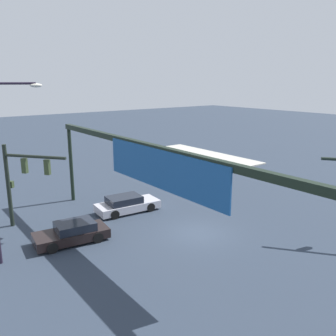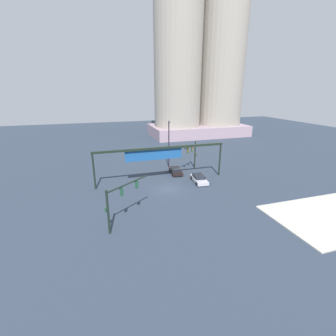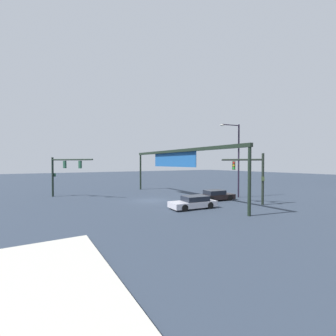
{
  "view_description": "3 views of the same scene",
  "coord_description": "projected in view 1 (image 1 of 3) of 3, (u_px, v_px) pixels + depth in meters",
  "views": [
    {
      "loc": [
        -15.44,
        14.16,
        9.34
      ],
      "look_at": [
        2.78,
        0.17,
        3.73
      ],
      "focal_mm": 38.3,
      "sensor_mm": 36.0,
      "label": 1
    },
    {
      "loc": [
        -10.22,
        -33.02,
        15.05
      ],
      "look_at": [
        0.15,
        0.41,
        3.43
      ],
      "focal_mm": 25.28,
      "sensor_mm": 36.0,
      "label": 2
    },
    {
      "loc": [
        23.28,
        -11.92,
        4.43
      ],
      "look_at": [
        1.82,
        1.13,
        3.86
      ],
      "focal_mm": 23.87,
      "sensor_mm": 36.0,
      "label": 3
    }
  ],
  "objects": [
    {
      "name": "sedan_car_approaching",
      "position": [
        127.0,
        204.0,
        26.13
      ],
      "size": [
        2.33,
        4.75,
        1.21
      ],
      "rotation": [
        0.0,
        0.0,
        -1.67
      ],
      "color": "#B5B4BE",
      "rests_on": "ground"
    },
    {
      "name": "sedan_car_waiting_far",
      "position": [
        72.0,
        233.0,
        21.22
      ],
      "size": [
        2.41,
        4.46,
        1.21
      ],
      "rotation": [
        0.0,
        0.0,
        1.45
      ],
      "color": "black",
      "rests_on": "ground"
    },
    {
      "name": "traffic_signal_near_corner",
      "position": [
        21.0,
        175.0,
        22.67
      ],
      "size": [
        3.76,
        2.84,
        5.46
      ],
      "rotation": [
        0.0,
        0.0,
        -2.47
      ],
      "color": "black",
      "rests_on": "ground"
    },
    {
      "name": "ground_plane",
      "position": [
        197.0,
        234.0,
        22.49
      ],
      "size": [
        173.25,
        173.25,
        0.0
      ],
      "primitive_type": "plane",
      "color": "#2A3443"
    },
    {
      "name": "overhead_sign_gantry",
      "position": [
        153.0,
        163.0,
        18.87
      ],
      "size": [
        22.32,
        0.43,
        6.1
      ],
      "color": "black",
      "rests_on": "ground"
    },
    {
      "name": "sidewalk_corner",
      "position": [
        189.0,
        158.0,
        44.29
      ],
      "size": [
        15.66,
        10.06,
        0.15
      ],
      "primitive_type": "cube",
      "color": "#B1AFA4",
      "rests_on": "ground"
    }
  ]
}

